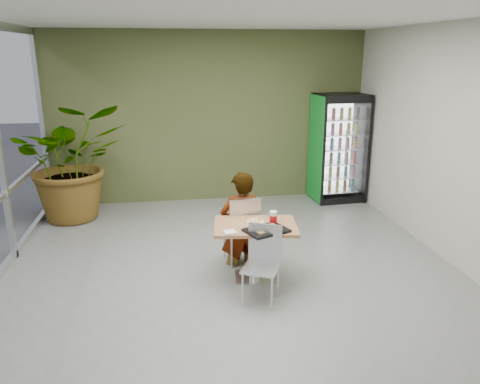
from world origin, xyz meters
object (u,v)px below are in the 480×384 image
(chair_far, at_px, (243,225))
(seated_woman, at_px, (241,229))
(potted_plant, at_px, (72,162))
(dining_table, at_px, (255,241))
(cafeteria_tray, at_px, (266,230))
(beverage_fridge, at_px, (338,148))
(soda_cup, at_px, (273,218))
(chair_near, at_px, (263,257))

(chair_far, bearing_deg, seated_woman, -81.43)
(seated_woman, relative_size, potted_plant, 0.79)
(dining_table, xyz_separation_m, seated_woman, (-0.10, 0.54, -0.04))
(cafeteria_tray, bearing_deg, beverage_fridge, 57.79)
(chair_far, height_order, soda_cup, chair_far)
(dining_table, height_order, cafeteria_tray, cafeteria_tray)
(soda_cup, height_order, cafeteria_tray, soda_cup)
(seated_woman, distance_m, soda_cup, 0.73)
(soda_cup, distance_m, potted_plant, 4.03)
(beverage_fridge, bearing_deg, seated_woman, -136.07)
(chair_far, distance_m, beverage_fridge, 3.53)
(potted_plant, bearing_deg, beverage_fridge, 3.90)
(beverage_fridge, bearing_deg, chair_near, -126.00)
(soda_cup, bearing_deg, seated_woman, 119.05)
(chair_near, distance_m, seated_woman, 1.00)
(potted_plant, bearing_deg, seated_woman, -41.49)
(seated_woman, height_order, potted_plant, potted_plant)
(dining_table, height_order, seated_woman, seated_woman)
(seated_woman, bearing_deg, chair_near, 86.76)
(chair_near, xyz_separation_m, soda_cup, (0.21, 0.43, 0.31))
(beverage_fridge, bearing_deg, chair_far, -135.34)
(chair_near, bearing_deg, soda_cup, 89.03)
(dining_table, distance_m, chair_far, 0.50)
(soda_cup, bearing_deg, beverage_fridge, 57.66)
(chair_far, height_order, potted_plant, potted_plant)
(soda_cup, xyz_separation_m, beverage_fridge, (2.00, 3.16, 0.19))
(dining_table, height_order, potted_plant, potted_plant)
(chair_near, relative_size, soda_cup, 5.28)
(dining_table, relative_size, potted_plant, 0.54)
(dining_table, distance_m, seated_woman, 0.55)
(chair_far, distance_m, soda_cup, 0.65)
(beverage_fridge, height_order, potted_plant, beverage_fridge)
(dining_table, bearing_deg, chair_near, -89.42)
(chair_far, xyz_separation_m, chair_near, (0.08, -0.95, -0.04))
(dining_table, xyz_separation_m, potted_plant, (-2.65, 2.80, 0.47))
(beverage_fridge, bearing_deg, dining_table, -129.59)
(dining_table, bearing_deg, seated_woman, 99.91)
(seated_woman, relative_size, cafeteria_tray, 3.28)
(chair_far, bearing_deg, chair_near, 86.11)
(soda_cup, height_order, beverage_fridge, beverage_fridge)
(chair_near, xyz_separation_m, beverage_fridge, (2.21, 3.59, 0.50))
(cafeteria_tray, distance_m, potted_plant, 4.11)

